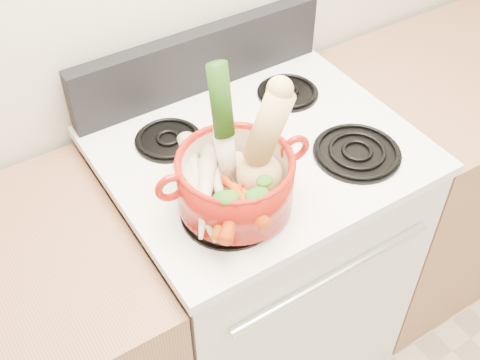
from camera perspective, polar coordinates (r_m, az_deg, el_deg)
stove_body at (r=1.91m, az=1.51°, el=-7.81°), size 0.76×0.65×0.92m
cooktop at (r=1.56m, az=1.83°, el=2.88°), size 0.78×0.67×0.03m
control_backsplash at (r=1.70m, az=-3.82°, el=11.24°), size 0.76×0.05×0.18m
oven_handle at (r=1.50m, az=9.02°, el=-8.97°), size 0.60×0.02×0.02m
burner_front_left at (r=1.37m, az=-1.04°, el=-2.96°), size 0.22×0.22×0.02m
burner_front_right at (r=1.55m, az=11.04°, el=2.68°), size 0.22×0.22×0.02m
burner_back_left at (r=1.57m, az=-6.82°, el=3.92°), size 0.17×0.17×0.02m
burner_back_right at (r=1.72m, az=4.55°, el=8.36°), size 0.17×0.17×0.02m
dutch_oven at (r=1.34m, az=-0.46°, el=-0.16°), size 0.29×0.29×0.13m
pot_handle_left at (r=1.27m, az=-6.54°, el=-0.72°), size 0.07×0.03×0.07m
pot_handle_right at (r=1.36m, az=5.22°, el=3.00°), size 0.07×0.03×0.07m
squash at (r=1.28m, az=1.95°, el=3.28°), size 0.21×0.17×0.28m
leek at (r=1.30m, az=-1.40°, el=5.15°), size 0.06×0.11×0.31m
ginger at (r=1.39m, az=-1.20°, el=1.29°), size 0.10×0.07×0.05m
parsnip_0 at (r=1.37m, az=-2.90°, el=0.12°), size 0.06×0.22×0.06m
parsnip_1 at (r=1.31m, az=-4.03°, el=-1.93°), size 0.09×0.23×0.06m
parsnip_2 at (r=1.34m, az=-2.31°, el=0.07°), size 0.10×0.20×0.06m
parsnip_3 at (r=1.30m, az=-3.39°, el=-1.64°), size 0.15×0.19×0.06m
parsnip_4 at (r=1.35m, az=-4.33°, el=1.01°), size 0.10×0.21×0.06m
carrot_0 at (r=1.32m, az=0.02°, el=-2.06°), size 0.05×0.17×0.05m
carrot_1 at (r=1.29m, az=-1.56°, el=-3.13°), size 0.12×0.13×0.04m
carrot_2 at (r=1.33m, az=-0.49°, el=-0.84°), size 0.08×0.16×0.04m
carrot_3 at (r=1.27m, az=-0.65°, el=-3.10°), size 0.13×0.14×0.05m
carrot_4 at (r=1.29m, az=0.33°, el=-2.00°), size 0.04×0.17×0.05m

